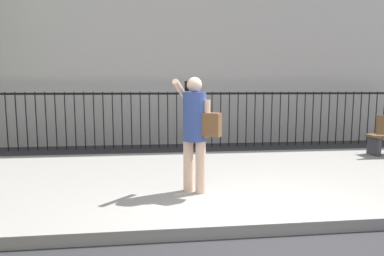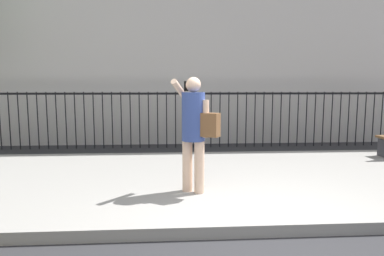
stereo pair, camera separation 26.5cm
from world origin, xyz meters
name	(u,v)px [view 2 (the right image)]	position (x,y,z in m)	size (l,w,h in m)	color
ground_plane	(263,238)	(0.00, 0.00, 0.00)	(60.00, 60.00, 0.00)	#28282B
sidewalk	(229,179)	(0.00, 2.20, 0.07)	(28.00, 4.40, 0.15)	gray
iron_fence	(207,112)	(0.00, 5.90, 1.02)	(12.03, 0.04, 1.60)	black
pedestrian_on_phone	(195,126)	(-0.68, 1.28, 1.14)	(0.72, 0.61, 1.71)	beige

